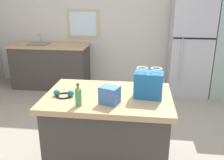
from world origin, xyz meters
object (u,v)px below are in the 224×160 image
Objects in this scene: ear_defenders at (64,94)px; small_box at (110,95)px; shopping_bag at (148,85)px; refrigerator at (190,47)px; bottle at (78,96)px; kitchen_island at (108,136)px.

small_box is at bearing -12.94° from ear_defenders.
shopping_bag reaches higher than ear_defenders.
refrigerator is at bearing 58.38° from ear_defenders.
refrigerator is at bearing 72.11° from shopping_bag.
bottle is at bearing -116.84° from refrigerator.
refrigerator reaches higher than shopping_bag.
bottle is at bearing -128.51° from kitchen_island.
shopping_bag is at bearing 5.83° from ear_defenders.
kitchen_island is at bearing 178.74° from shopping_bag.
refrigerator is 2.96m from small_box.
refrigerator reaches higher than small_box.
bottle reaches higher than ear_defenders.
bottle is 0.28m from ear_defenders.
ear_defenders is (-1.61, -2.62, 0.02)m from refrigerator.
refrigerator is at bearing 66.94° from small_box.
shopping_bag is 0.39m from small_box.
bottle is at bearing -155.97° from shopping_bag.
shopping_bag is 0.80m from ear_defenders.
kitchen_island is 7.41× the size of small_box.
shopping_bag is (0.38, -0.01, 0.58)m from kitchen_island.
shopping_bag reaches higher than bottle.
shopping_bag is 0.66m from bottle.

